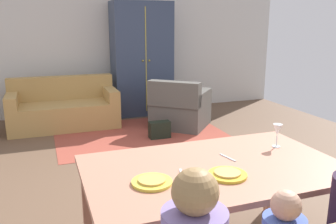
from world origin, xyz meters
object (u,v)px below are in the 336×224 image
(dining_table, at_px, (214,175))
(armoire, at_px, (142,59))
(plate_near_child, at_px, (227,175))
(armchair, at_px, (180,109))
(handbag, at_px, (159,130))
(wine_glass, at_px, (277,131))
(plate_near_man, at_px, (152,182))
(couch, at_px, (64,109))

(dining_table, relative_size, armoire, 0.84)
(plate_near_child, bearing_deg, armchair, 72.97)
(handbag, bearing_deg, wine_glass, -88.61)
(plate_near_man, distance_m, handbag, 3.26)
(dining_table, xyz_separation_m, handbag, (0.57, 2.90, -0.56))
(armoire, bearing_deg, dining_table, -99.56)
(couch, distance_m, armoire, 1.73)
(plate_near_child, bearing_deg, plate_near_man, 172.96)
(plate_near_man, relative_size, armchair, 0.21)
(wine_glass, height_order, handbag, wine_glass)
(plate_near_man, bearing_deg, plate_near_child, -7.04)
(couch, bearing_deg, dining_table, -79.57)
(dining_table, xyz_separation_m, couch, (-0.75, 4.06, -0.39))
(plate_near_man, bearing_deg, handbag, 70.74)
(dining_table, distance_m, plate_near_man, 0.51)
(dining_table, distance_m, handbag, 3.01)
(plate_near_child, height_order, wine_glass, wine_glass)
(wine_glass, bearing_deg, dining_table, -164.19)
(plate_near_child, bearing_deg, handbag, 79.52)
(wine_glass, bearing_deg, plate_near_child, -150.48)
(armchair, relative_size, armoire, 0.57)
(dining_table, relative_size, wine_glass, 9.50)
(dining_table, relative_size, plate_near_man, 7.06)
(plate_near_man, xyz_separation_m, plate_near_child, (0.49, -0.06, 0.00))
(plate_near_child, distance_m, couch, 4.33)
(dining_table, height_order, armchair, armchair)
(plate_near_man, xyz_separation_m, wine_glass, (1.12, 0.30, 0.12))
(plate_near_man, relative_size, handbag, 0.78)
(plate_near_child, xyz_separation_m, armchair, (1.08, 3.54, -0.45))
(plate_near_man, height_order, armoire, armoire)
(plate_near_child, bearing_deg, couch, 99.99)
(plate_near_man, distance_m, armchair, 3.85)
(plate_near_man, relative_size, couch, 0.14)
(dining_table, height_order, wine_glass, wine_glass)
(plate_near_child, relative_size, armchair, 0.21)
(wine_glass, distance_m, handbag, 2.83)
(plate_near_child, relative_size, handbag, 0.78)
(plate_near_man, distance_m, couch, 4.21)
(dining_table, relative_size, couch, 1.01)
(couch, relative_size, armchair, 1.45)
(armchair, distance_m, handbag, 0.72)
(dining_table, height_order, armoire, armoire)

